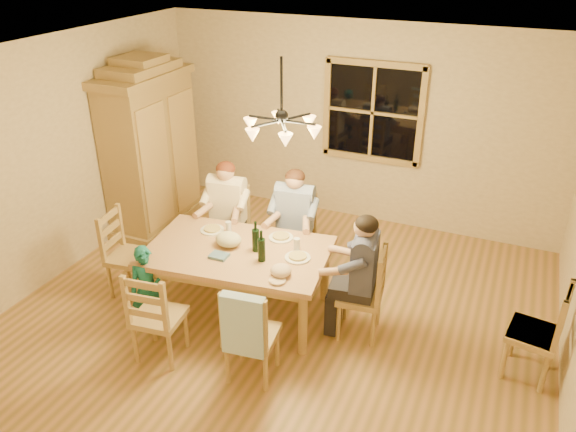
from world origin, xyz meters
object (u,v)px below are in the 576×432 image
at_px(chair_near_right, 252,348).
at_px(wine_bottle_a, 256,236).
at_px(armoire, 151,152).
at_px(adult_slate_man, 362,262).
at_px(chair_end_left, 131,268).
at_px(adult_plaid_man, 294,210).
at_px(wine_bottle_b, 261,246).
at_px(chair_far_left, 229,242).
at_px(chair_spare_back, 530,347).
at_px(chair_near_left, 160,329).
at_px(chair_end_right, 359,308).
at_px(child, 148,289).
at_px(chandelier, 282,126).
at_px(adult_woman, 227,202).
at_px(chair_spare_front, 530,346).
at_px(chair_far_right, 294,251).
at_px(dining_table, 238,258).

distance_m(chair_near_right, wine_bottle_a, 1.14).
relative_size(armoire, adult_slate_man, 2.63).
xyz_separation_m(chair_end_left, adult_plaid_man, (1.53, 1.07, 0.54)).
bearing_deg(adult_slate_man, wine_bottle_b, 97.22).
xyz_separation_m(chair_far_left, chair_spare_back, (3.44, -0.61, 0.00)).
xyz_separation_m(chair_near_right, wine_bottle_b, (-0.25, 0.73, 0.62)).
bearing_deg(chair_near_left, chair_far_left, 90.00).
xyz_separation_m(chair_end_right, child, (-1.97, -0.77, 0.17)).
xyz_separation_m(chandelier, chair_spare_back, (2.45, 0.02, -1.77)).
distance_m(armoire, adult_woman, 1.55).
bearing_deg(chair_far_left, chair_near_left, 90.00).
xyz_separation_m(armoire, chair_end_right, (3.27, -1.20, -0.75)).
bearing_deg(wine_bottle_b, chair_spare_front, 6.66).
bearing_deg(chair_spare_front, adult_slate_man, 101.36).
xyz_separation_m(armoire, chair_near_left, (1.64, -2.28, -0.75)).
bearing_deg(armoire, chair_spare_back, -13.35).
xyz_separation_m(chandelier, wine_bottle_a, (-0.24, -0.12, -1.15)).
relative_size(chair_near_left, adult_plaid_man, 1.13).
distance_m(chair_end_left, wine_bottle_a, 1.60).
bearing_deg(chair_spare_back, chandelier, 99.05).
bearing_deg(chair_end_left, chair_end_right, 90.00).
height_order(chair_near_left, chair_near_right, same).
relative_size(chair_near_right, adult_plaid_man, 1.13).
height_order(adult_woman, child, adult_woman).
xyz_separation_m(chair_far_right, wine_bottle_a, (-0.07, -0.85, 0.62)).
relative_size(chair_near_right, adult_slate_man, 1.13).
relative_size(chair_near_right, wine_bottle_b, 3.00).
xyz_separation_m(adult_woman, wine_bottle_b, (0.89, -0.90, 0.08)).
bearing_deg(adult_woman, chair_end_left, 46.74).
distance_m(chandelier, chair_near_right, 2.04).
relative_size(chair_near_right, chair_spare_front, 1.00).
distance_m(chair_end_right, wine_bottle_a, 1.26).
relative_size(chair_far_right, chair_spare_front, 1.00).
bearing_deg(chair_end_left, adult_slate_man, 90.00).
relative_size(dining_table, chair_near_left, 1.99).
distance_m(chandelier, chair_end_right, 1.97).
distance_m(adult_woman, child, 1.48).
bearing_deg(wine_bottle_a, adult_slate_man, 5.00).
bearing_deg(chair_near_right, chair_far_right, 93.37).
relative_size(dining_table, chair_near_right, 1.99).
height_order(chair_near_right, adult_woman, adult_woman).
bearing_deg(wine_bottle_b, adult_plaid_man, 94.00).
distance_m(chair_near_right, adult_slate_man, 1.32).
xyz_separation_m(dining_table, chair_end_left, (-1.28, -0.16, -0.36)).
height_order(chair_near_right, chair_end_right, same).
distance_m(chair_far_left, adult_slate_man, 2.03).
bearing_deg(armoire, chair_near_left, -54.19).
xyz_separation_m(armoire, chair_end_left, (0.72, -1.51, -0.75)).
height_order(chair_near_right, wine_bottle_b, wine_bottle_b).
bearing_deg(chair_near_right, dining_table, 117.90).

